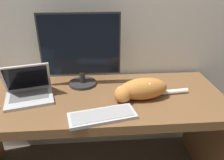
% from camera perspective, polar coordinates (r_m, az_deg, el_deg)
% --- Properties ---
extents(desk, '(1.76, 0.67, 0.71)m').
position_cam_1_polar(desk, '(1.53, -4.86, -8.58)').
color(desk, brown).
rests_on(desk, ground_plane).
extents(monitor, '(0.55, 0.20, 0.52)m').
position_cam_1_polar(monitor, '(1.52, -8.25, 7.85)').
color(monitor, '#282828').
rests_on(monitor, desk).
extents(laptop, '(0.34, 0.31, 0.24)m').
position_cam_1_polar(laptop, '(1.52, -20.94, -2.77)').
color(laptop, '#B7B7BC').
rests_on(laptop, desk).
extents(external_keyboard, '(0.40, 0.22, 0.02)m').
position_cam_1_polar(external_keyboard, '(1.25, -2.58, -9.33)').
color(external_keyboard, '#BCBCC1').
rests_on(external_keyboard, desk).
extents(cat, '(0.51, 0.17, 0.14)m').
position_cam_1_polar(cat, '(1.40, 7.58, -2.40)').
color(cat, '#C67A38').
rests_on(cat, desk).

